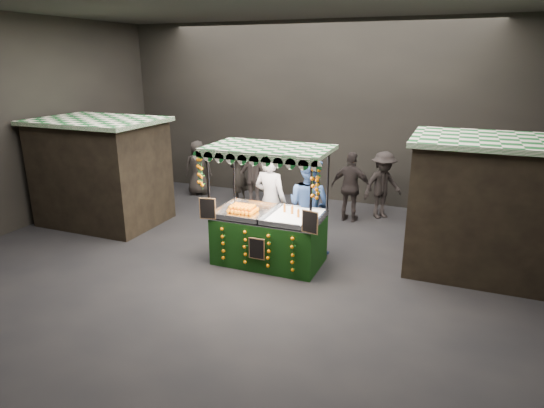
% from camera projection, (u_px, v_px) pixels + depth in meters
% --- Properties ---
extents(ground, '(12.00, 12.00, 0.00)m').
position_uv_depth(ground, '(246.00, 263.00, 9.45)').
color(ground, black).
rests_on(ground, ground).
extents(market_hall, '(12.10, 10.10, 5.05)m').
position_uv_depth(market_hall, '(243.00, 93.00, 8.43)').
color(market_hall, black).
rests_on(market_hall, ground).
extents(neighbour_stall_left, '(3.00, 2.20, 2.60)m').
position_uv_depth(neighbour_stall_left, '(102.00, 171.00, 11.51)').
color(neighbour_stall_left, black).
rests_on(neighbour_stall_left, ground).
extents(neighbour_stall_right, '(3.00, 2.20, 2.60)m').
position_uv_depth(neighbour_stall_right, '(489.00, 206.00, 8.81)').
color(neighbour_stall_right, black).
rests_on(neighbour_stall_right, ground).
extents(juice_stall, '(2.46, 1.45, 2.39)m').
position_uv_depth(juice_stall, '(269.00, 229.00, 9.26)').
color(juice_stall, black).
rests_on(juice_stall, ground).
extents(vendor_grey, '(0.84, 0.63, 2.10)m').
position_uv_depth(vendor_grey, '(270.00, 201.00, 10.01)').
color(vendor_grey, gray).
rests_on(vendor_grey, ground).
extents(vendor_blue, '(1.20, 1.05, 2.06)m').
position_uv_depth(vendor_blue, '(309.00, 206.00, 9.73)').
color(vendor_blue, navy).
rests_on(vendor_blue, ground).
extents(shopper_0, '(0.82, 0.69, 1.91)m').
position_uv_depth(shopper_0, '(147.00, 170.00, 13.13)').
color(shopper_0, black).
rests_on(shopper_0, ground).
extents(shopper_1, '(1.05, 0.94, 1.79)m').
position_uv_depth(shopper_1, '(440.00, 214.00, 9.63)').
color(shopper_1, black).
rests_on(shopper_1, ground).
extents(shopper_2, '(1.08, 0.52, 1.78)m').
position_uv_depth(shopper_2, '(351.00, 187.00, 11.68)').
color(shopper_2, black).
rests_on(shopper_2, ground).
extents(shopper_3, '(1.25, 1.25, 1.74)m').
position_uv_depth(shopper_3, '(383.00, 185.00, 11.93)').
color(shopper_3, black).
rests_on(shopper_3, ground).
extents(shopper_4, '(0.95, 0.80, 1.65)m').
position_uv_depth(shopper_4, '(198.00, 168.00, 14.04)').
color(shopper_4, '#2B2623').
rests_on(shopper_4, ground).
extents(shopper_5, '(1.65, 1.71, 1.95)m').
position_uv_depth(shopper_5, '(464.00, 196.00, 10.64)').
color(shopper_5, black).
rests_on(shopper_5, ground).
extents(shopper_6, '(0.48, 0.70, 1.85)m').
position_uv_depth(shopper_6, '(239.00, 171.00, 13.20)').
color(shopper_6, black).
rests_on(shopper_6, ground).
extents(shopper_7, '(1.17, 0.70, 1.79)m').
position_uv_depth(shopper_7, '(253.00, 174.00, 12.94)').
color(shopper_7, '#2E2725').
rests_on(shopper_7, ground).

